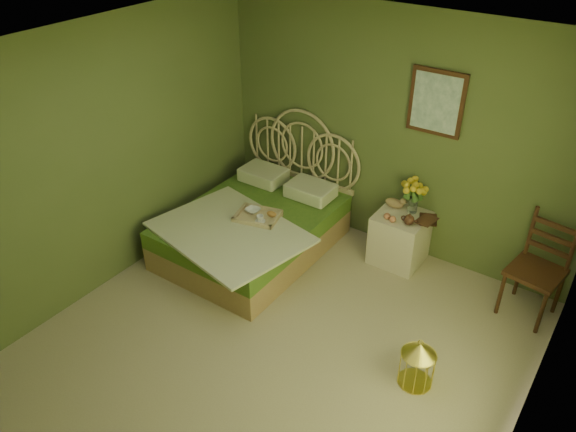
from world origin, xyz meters
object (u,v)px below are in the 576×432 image
Objects in this scene: bed at (256,225)px; chair at (540,260)px; nightstand at (401,232)px; birdcage at (417,364)px.

bed is 2.09× the size of chair.
bed is 1.58m from nightstand.
nightstand is 1.74m from birdcage.
chair is 1.62m from birdcage.
bed is 2.90m from chair.
chair reaches higher than birdcage.
bed is at bearing -156.73° from chair.
birdcage is (-0.52, -1.49, -0.36)m from chair.
chair reaches higher than nightstand.
birdcage is at bearing -60.21° from nightstand.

